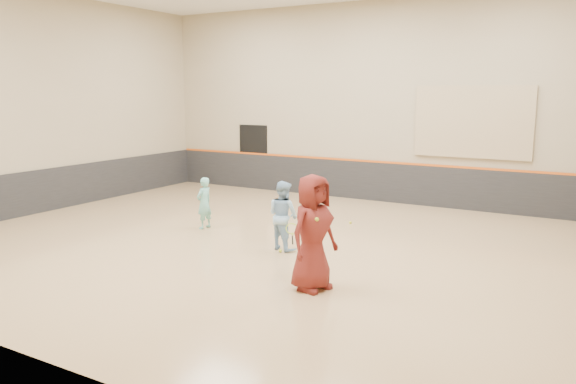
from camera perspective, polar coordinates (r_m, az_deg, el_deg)
The scene contains 14 objects.
room at distance 12.14m, azimuth -1.29°, elevation -1.82°, with size 15.04×12.04×6.22m.
wainscot_back at distance 17.47m, azimuth 8.90°, elevation 1.06°, with size 14.90×0.04×1.20m, color #232326.
wainscot_left at distance 17.21m, azimuth -23.10°, elevation 0.22°, with size 0.04×11.90×1.20m, color #232326.
accent_stripe at distance 17.38m, azimuth 8.94°, elevation 3.07°, with size 14.90×0.03×0.06m, color #D85914.
acoustic_panel at distance 16.47m, azimuth 18.24°, elevation 6.77°, with size 3.20×0.08×2.00m, color tan.
doorway at distance 19.46m, azimuth -3.53°, elevation 3.57°, with size 1.10×0.05×2.20m, color black.
girl at distance 13.92m, azimuth -8.51°, elevation -1.11°, with size 0.46×0.30×1.27m, color #72C5B9.
instructor at distance 11.93m, azimuth -0.49°, elevation -2.39°, with size 0.72×0.56×1.48m, color #94C1E6.
young_man at distance 9.48m, azimuth 2.55°, elevation -4.14°, with size 0.97×0.63×1.99m, color maroon.
held_racket at distance 11.64m, azimuth 0.41°, elevation -3.75°, with size 0.43×0.43×0.45m, color #9BB828, non-canonical shape.
spare_racket at distance 16.13m, azimuth -0.65°, elevation -1.53°, with size 0.68×0.68×0.12m, color #ACC82B, non-canonical shape.
ball_under_racket at distance 11.86m, azimuth -0.78°, elevation -5.99°, with size 0.07×0.07×0.07m, color #D4E635.
ball_in_hand at distance 9.11m, azimuth 2.95°, elevation -2.79°, with size 0.07×0.07×0.07m, color gold.
ball_beside_spare at distance 14.44m, azimuth 6.36°, elevation -3.10°, with size 0.07×0.07×0.07m, color yellow.
Camera 1 is at (6.15, -10.15, 3.34)m, focal length 35.00 mm.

